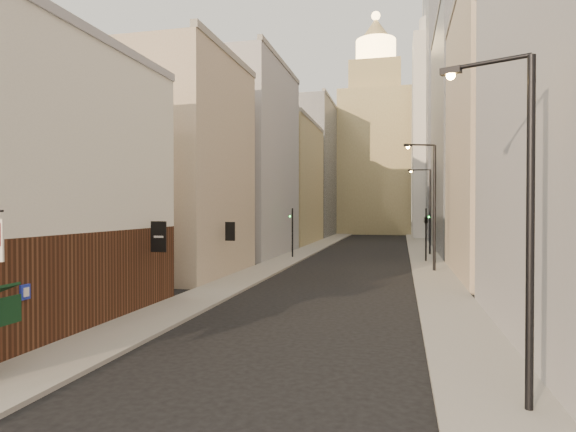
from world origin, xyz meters
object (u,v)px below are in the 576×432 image
object	(u,v)px
streetlamp_mid	(431,199)
white_tower	(437,128)
traffic_light_left	(292,224)
clock_tower	(375,146)
streetlamp_far	(428,206)
traffic_light_right	(426,221)
streetlamp_near	(520,209)

from	to	relation	value
streetlamp_mid	white_tower	bearing A→B (deg)	62.84
white_tower	traffic_light_left	world-z (taller)	white_tower
clock_tower	white_tower	xyz separation A→B (m)	(11.00, -14.00, 0.97)
streetlamp_far	clock_tower	bearing A→B (deg)	88.85
clock_tower	traffic_light_right	size ratio (longest dim) A/B	8.98
streetlamp_near	streetlamp_mid	bearing A→B (deg)	114.80
white_tower	clock_tower	bearing A→B (deg)	128.16
traffic_light_left	streetlamp_near	bearing A→B (deg)	94.46
streetlamp_mid	traffic_light_right	world-z (taller)	streetlamp_mid
streetlamp_near	traffic_light_right	distance (m)	33.36
white_tower	traffic_light_left	distance (m)	44.52
white_tower	traffic_light_right	distance (m)	42.19
streetlamp_near	clock_tower	bearing A→B (deg)	118.92
white_tower	streetlamp_far	distance (m)	35.15
clock_tower	white_tower	size ratio (longest dim) A/B	1.08
streetlamp_near	streetlamp_mid	xyz separation A→B (m)	(-0.52, 26.33, 0.74)
clock_tower	traffic_light_left	bearing A→B (deg)	-95.90
clock_tower	traffic_light_left	size ratio (longest dim) A/B	8.98
clock_tower	streetlamp_far	distance (m)	48.63
white_tower	streetlamp_near	xyz separation A→B (m)	(-3.05, -72.68, -13.66)
clock_tower	traffic_light_right	world-z (taller)	clock_tower
traffic_light_left	clock_tower	bearing A→B (deg)	-112.79
traffic_light_left	traffic_light_right	world-z (taller)	same
white_tower	streetlamp_far	bearing A→B (deg)	-95.49
streetlamp_mid	traffic_light_right	distance (m)	7.26
clock_tower	traffic_light_left	world-z (taller)	clock_tower
streetlamp_mid	traffic_light_right	size ratio (longest dim) A/B	1.99
clock_tower	white_tower	world-z (taller)	clock_tower
streetlamp_mid	traffic_light_left	bearing A→B (deg)	125.79
streetlamp_near	streetlamp_far	world-z (taller)	streetlamp_far
clock_tower	streetlamp_near	size ratio (longest dim) A/B	5.18
traffic_light_left	white_tower	bearing A→B (deg)	-130.00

